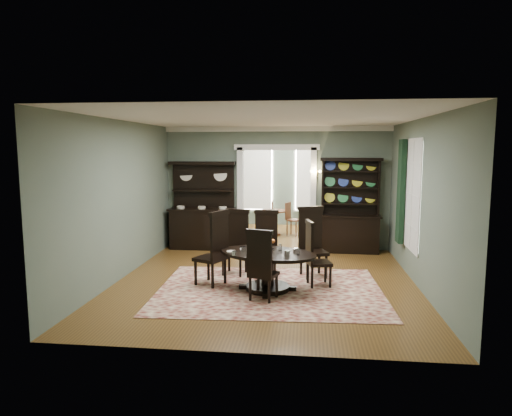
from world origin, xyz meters
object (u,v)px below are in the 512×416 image
(dining_table, at_px, (268,264))
(welsh_dresser, at_px, (350,218))
(sideboard, at_px, (203,218))
(parlor_table, at_px, (273,219))

(dining_table, distance_m, welsh_dresser, 3.68)
(dining_table, distance_m, sideboard, 3.77)
(parlor_table, bearing_deg, dining_table, -86.72)
(sideboard, bearing_deg, parlor_table, 49.15)
(dining_table, xyz_separation_m, parlor_table, (-0.30, 5.17, -0.00))
(dining_table, xyz_separation_m, sideboard, (-1.91, 3.24, 0.28))
(welsh_dresser, bearing_deg, dining_table, -115.82)
(welsh_dresser, bearing_deg, parlor_table, 137.67)
(sideboard, xyz_separation_m, welsh_dresser, (3.60, 0.01, 0.06))
(parlor_table, bearing_deg, sideboard, -129.96)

